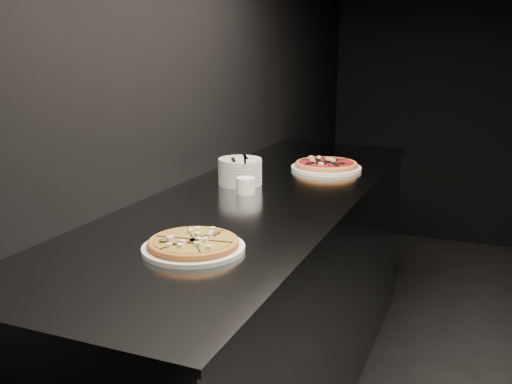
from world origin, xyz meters
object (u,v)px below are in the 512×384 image
at_px(plate_stack, 240,171).
at_px(ramekin, 246,185).
at_px(pizza_mushroom, 193,244).
at_px(counter, 263,300).
at_px(cutlery, 240,159).
at_px(pizza_tomato, 326,165).

distance_m(plate_stack, ramekin, 0.17).
relative_size(pizza_mushroom, ramekin, 3.98).
xyz_separation_m(counter, cutlery, (-0.13, 0.07, 0.57)).
bearing_deg(ramekin, pizza_mushroom, -79.32).
distance_m(pizza_mushroom, ramekin, 0.65).
distance_m(counter, plate_stack, 0.54).
bearing_deg(pizza_mushroom, cutlery, 104.62).
height_order(counter, plate_stack, plate_stack).
bearing_deg(pizza_tomato, cutlery, -119.97).
bearing_deg(counter, cutlery, 151.30).
bearing_deg(ramekin, counter, 45.90).
height_order(pizza_tomato, ramekin, ramekin).
relative_size(pizza_tomato, cutlery, 1.74).
xyz_separation_m(cutlery, ramekin, (0.08, -0.13, -0.08)).
xyz_separation_m(pizza_mushroom, plate_stack, (-0.21, 0.78, 0.04)).
bearing_deg(plate_stack, cutlery, -62.38).
bearing_deg(ramekin, cutlery, 122.02).
bearing_deg(cutlery, counter, -58.84).
bearing_deg(pizza_mushroom, counter, 95.58).
xyz_separation_m(pizza_tomato, cutlery, (-0.24, -0.42, 0.09)).
xyz_separation_m(counter, pizza_tomato, (0.11, 0.50, 0.48)).
xyz_separation_m(plate_stack, ramekin, (0.09, -0.14, -0.02)).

